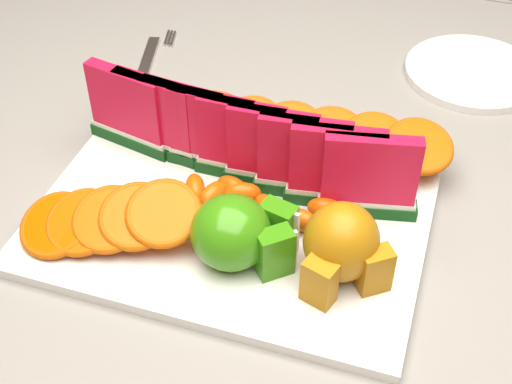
{
  "coord_description": "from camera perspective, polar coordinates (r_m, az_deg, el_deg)",
  "views": [
    {
      "loc": [
        0.17,
        -0.57,
        1.29
      ],
      "look_at": [
        0.01,
        -0.08,
        0.81
      ],
      "focal_mm": 50.0,
      "sensor_mm": 36.0,
      "label": 1
    }
  ],
  "objects": [
    {
      "name": "tablecloth",
      "position": [
        0.83,
        0.85,
        -1.12
      ],
      "size": [
        1.53,
        1.03,
        0.2
      ],
      "color": "gray",
      "rests_on": "table"
    },
    {
      "name": "fork",
      "position": [
        0.99,
        -8.74,
        9.81
      ],
      "size": [
        0.06,
        0.19,
        0.0
      ],
      "color": "silver",
      "rests_on": "tablecloth"
    },
    {
      "name": "side_plate",
      "position": [
        1.01,
        16.96,
        9.15
      ],
      "size": [
        0.22,
        0.22,
        0.01
      ],
      "color": "silver",
      "rests_on": "tablecloth"
    },
    {
      "name": "platter",
      "position": [
        0.75,
        -1.75,
        -1.67
      ],
      "size": [
        0.4,
        0.3,
        0.01
      ],
      "color": "silver",
      "rests_on": "tablecloth"
    },
    {
      "name": "watermelon_row",
      "position": [
        0.76,
        -1.14,
        3.95
      ],
      "size": [
        0.39,
        0.07,
        0.1
      ],
      "color": "#0D3910",
      "rests_on": "platter"
    },
    {
      "name": "pear_cluster",
      "position": [
        0.66,
        6.9,
        -4.31
      ],
      "size": [
        0.09,
        0.09,
        0.08
      ],
      "color": "#B19A08",
      "rests_on": "platter"
    },
    {
      "name": "orange_fan_back",
      "position": [
        0.82,
        2.87,
        5.16
      ],
      "size": [
        0.38,
        0.1,
        0.05
      ],
      "color": "#DA3F00",
      "rests_on": "platter"
    },
    {
      "name": "table",
      "position": [
        0.87,
        0.81,
        -4.09
      ],
      "size": [
        1.4,
        0.9,
        0.75
      ],
      "color": "#543221",
      "rests_on": "ground"
    },
    {
      "name": "tangerine_segments",
      "position": [
        0.74,
        -0.76,
        -0.68
      ],
      "size": [
        0.2,
        0.07,
        0.03
      ],
      "color": "#FF3C09",
      "rests_on": "platter"
    },
    {
      "name": "orange_fan_front",
      "position": [
        0.72,
        -11.66,
        -2.13
      ],
      "size": [
        0.2,
        0.12,
        0.05
      ],
      "color": "#DA3F00",
      "rests_on": "platter"
    },
    {
      "name": "apple_cluster",
      "position": [
        0.68,
        -1.38,
        -3.34
      ],
      "size": [
        0.11,
        0.1,
        0.07
      ],
      "color": "#21890A",
      "rests_on": "platter"
    }
  ]
}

